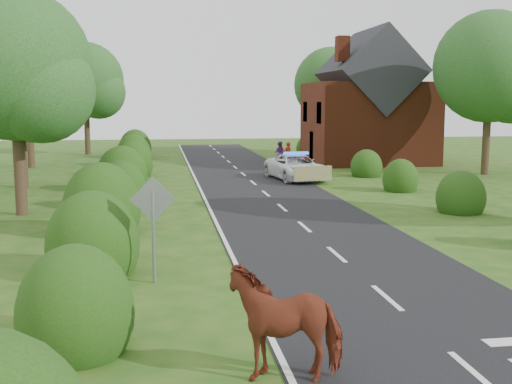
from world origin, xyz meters
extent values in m
plane|color=#1D4B13|center=(0.00, 0.00, 0.00)|extent=(120.00, 120.00, 0.00)
cube|color=black|center=(0.00, 15.00, 0.01)|extent=(6.00, 70.00, 0.02)
cube|color=white|center=(0.00, -4.00, 0.03)|extent=(0.12, 1.80, 0.01)
cube|color=white|center=(0.00, 0.00, 0.03)|extent=(0.12, 1.80, 0.01)
cube|color=white|center=(0.00, 4.00, 0.03)|extent=(0.12, 1.80, 0.01)
cube|color=white|center=(0.00, 8.00, 0.03)|extent=(0.12, 1.80, 0.01)
cube|color=white|center=(0.00, 12.00, 0.03)|extent=(0.12, 1.80, 0.01)
cube|color=white|center=(0.00, 16.00, 0.03)|extent=(0.12, 1.80, 0.01)
cube|color=white|center=(0.00, 20.00, 0.03)|extent=(0.12, 1.80, 0.01)
cube|color=white|center=(0.00, 24.00, 0.03)|extent=(0.12, 1.80, 0.01)
cube|color=white|center=(0.00, 28.00, 0.03)|extent=(0.12, 1.80, 0.01)
cube|color=white|center=(0.00, 32.00, 0.03)|extent=(0.12, 1.80, 0.01)
cube|color=white|center=(0.00, 36.00, 0.03)|extent=(0.12, 1.80, 0.01)
cube|color=white|center=(0.00, 40.00, 0.03)|extent=(0.12, 1.80, 0.01)
cube|color=white|center=(0.00, 44.00, 0.03)|extent=(0.12, 1.80, 0.01)
cube|color=white|center=(0.00, 48.00, 0.03)|extent=(0.12, 1.80, 0.01)
cube|color=white|center=(-2.90, 15.00, 0.03)|extent=(0.12, 70.00, 0.01)
ellipsoid|color=#203713|center=(-6.30, -2.00, 0.66)|extent=(2.00, 2.10, 2.40)
ellipsoid|color=#203713|center=(-6.50, 3.00, 0.74)|extent=(2.30, 2.41, 2.70)
ellipsoid|color=#203713|center=(-6.70, 8.00, 0.83)|extent=(2.50, 2.62, 3.00)
ellipsoid|color=#203713|center=(-6.40, 13.00, 0.69)|extent=(2.10, 2.20, 2.50)
ellipsoid|color=#203713|center=(-6.60, 18.00, 0.77)|extent=(2.40, 2.52, 2.80)
ellipsoid|color=#203713|center=(-6.30, 24.00, 0.72)|extent=(2.20, 2.31, 2.60)
ellipsoid|color=#203713|center=(-6.50, 30.00, 0.74)|extent=(2.30, 2.41, 2.70)
ellipsoid|color=#203713|center=(-6.60, 36.00, 0.77)|extent=(2.40, 2.52, 2.80)
ellipsoid|color=#203713|center=(6.60, 10.00, 0.58)|extent=(1.90, 2.00, 2.10)
ellipsoid|color=#203713|center=(6.50, 16.00, 0.55)|extent=(1.70, 1.78, 2.00)
ellipsoid|color=#203713|center=(6.80, 22.00, 0.55)|extent=(1.80, 1.89, 2.00)
ellipsoid|color=#203713|center=(6.60, 36.00, 0.55)|extent=(1.70, 1.78, 2.00)
cylinder|color=#332316|center=(-10.00, 12.00, 1.98)|extent=(0.44, 0.44, 3.96)
sphere|color=#1A4119|center=(-10.00, 12.00, 5.58)|extent=(5.60, 5.60, 5.60)
sphere|color=#407B2F|center=(-9.02, 11.44, 4.68)|extent=(3.92, 3.92, 3.92)
cylinder|color=#332316|center=(-11.50, 20.00, 1.87)|extent=(0.44, 0.44, 3.74)
sphere|color=#1A4119|center=(-11.50, 20.00, 5.27)|extent=(5.60, 5.60, 5.60)
sphere|color=#407B2F|center=(-10.52, 19.44, 4.42)|extent=(3.92, 3.92, 3.92)
cylinder|color=#332316|center=(-13.00, 30.00, 2.42)|extent=(0.44, 0.44, 4.84)
sphere|color=#1A4119|center=(-13.00, 30.00, 6.82)|extent=(6.80, 6.80, 6.80)
sphere|color=#407B2F|center=(-11.81, 29.32, 5.72)|extent=(4.76, 4.76, 4.76)
cylinder|color=#332316|center=(-10.50, 40.00, 2.09)|extent=(0.44, 0.44, 4.18)
sphere|color=#1A4119|center=(-10.50, 40.00, 5.89)|extent=(6.00, 6.00, 6.00)
sphere|color=#407B2F|center=(-9.45, 39.40, 4.94)|extent=(4.20, 4.20, 4.20)
cylinder|color=#332316|center=(14.00, 22.00, 2.20)|extent=(0.44, 0.44, 4.40)
sphere|color=#1A4119|center=(14.00, 22.00, 6.20)|extent=(6.40, 6.40, 6.40)
cylinder|color=#332316|center=(9.00, 38.00, 1.98)|extent=(0.44, 0.44, 3.96)
sphere|color=#1A4119|center=(9.00, 38.00, 5.58)|extent=(6.00, 6.00, 6.00)
sphere|color=#407B2F|center=(10.05, 37.40, 4.68)|extent=(4.20, 4.20, 4.20)
cylinder|color=gray|center=(-5.00, 2.00, 1.10)|extent=(0.08, 0.08, 2.20)
cube|color=gray|center=(-5.00, 2.00, 2.00)|extent=(1.06, 0.04, 1.06)
cube|color=#622614|center=(9.50, 30.00, 2.75)|extent=(8.00, 7.00, 5.50)
cube|color=black|center=(9.50, 30.00, 6.20)|extent=(5.94, 7.40, 5.94)
cube|color=#622614|center=(7.00, 28.00, 7.60)|extent=(0.80, 0.80, 1.60)
imported|color=brown|center=(-2.93, -3.41, 0.73)|extent=(2.16, 1.29, 1.46)
imported|color=white|center=(2.50, 21.06, 0.69)|extent=(2.96, 5.22, 1.38)
cube|color=yellow|center=(2.85, 18.58, 0.62)|extent=(2.04, 0.35, 0.76)
cube|color=blue|center=(2.50, 21.06, 1.46)|extent=(1.40, 0.47, 0.14)
imported|color=#A01C18|center=(3.37, 27.60, 0.82)|extent=(0.72, 0.64, 1.64)
imported|color=#6D317C|center=(3.21, 29.62, 0.78)|extent=(0.95, 0.88, 1.57)
camera|label=1|loc=(-4.83, -12.89, 4.26)|focal=45.00mm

